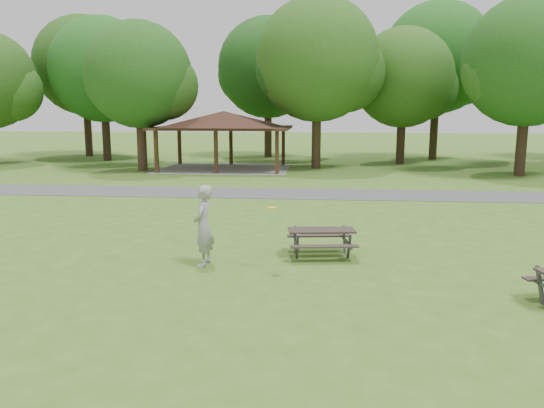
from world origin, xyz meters
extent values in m
plane|color=#3E661D|center=(0.00, 0.00, 0.00)|extent=(160.00, 160.00, 0.00)
cube|color=#474649|center=(0.00, 14.00, 0.01)|extent=(120.00, 3.20, 0.02)
cube|color=#352213|center=(-7.70, 21.30, 1.30)|extent=(0.22, 0.22, 2.60)
cube|color=#3A2015|center=(-7.70, 26.70, 1.30)|extent=(0.22, 0.22, 2.60)
cube|color=#331E12|center=(-4.00, 21.30, 1.30)|extent=(0.22, 0.22, 2.60)
cube|color=#352213|center=(-4.00, 26.70, 1.30)|extent=(0.22, 0.22, 2.60)
cube|color=#362113|center=(-0.30, 21.30, 1.30)|extent=(0.22, 0.22, 2.60)
cube|color=#351E13|center=(-0.30, 26.70, 1.30)|extent=(0.22, 0.22, 2.60)
cube|color=#362115|center=(-4.00, 24.00, 2.68)|extent=(8.60, 6.60, 0.16)
pyramid|color=black|center=(-4.00, 24.00, 3.26)|extent=(7.01, 7.01, 1.00)
cube|color=gray|center=(-4.00, 24.00, 0.01)|extent=(8.40, 6.40, 0.03)
sphere|color=#214C15|center=(-19.47, 25.80, 5.20)|extent=(4.42, 4.42, 4.42)
cylinder|color=black|center=(-14.00, 29.00, 1.92)|extent=(0.60, 0.60, 3.85)
sphere|color=#164D16|center=(-14.00, 29.00, 6.77)|extent=(7.80, 7.80, 7.80)
sphere|color=#1B4915|center=(-12.25, 29.30, 5.99)|extent=(5.07, 5.07, 5.07)
sphere|color=#1C4E16|center=(-15.56, 28.80, 6.19)|extent=(4.68, 4.68, 4.68)
cylinder|color=#312016|center=(-9.00, 22.50, 1.75)|extent=(0.60, 0.60, 3.50)
sphere|color=#184714|center=(-9.00, 22.50, 5.97)|extent=(6.60, 6.60, 6.60)
sphere|color=#1C4513|center=(-7.52, 22.80, 5.31)|extent=(4.29, 4.29, 4.29)
sphere|color=#174714|center=(-10.32, 22.30, 5.48)|extent=(3.96, 3.96, 3.96)
cylinder|color=#2E2114|center=(2.00, 25.00, 2.01)|extent=(0.60, 0.60, 4.02)
sphere|color=#214E16|center=(2.00, 25.00, 7.02)|extent=(8.00, 8.00, 8.00)
sphere|color=#1C4413|center=(3.80, 25.30, 6.22)|extent=(5.20, 5.20, 5.20)
sphere|color=#123E11|center=(0.40, 24.80, 6.42)|extent=(4.80, 4.80, 4.80)
cylinder|color=black|center=(8.00, 28.50, 1.72)|extent=(0.60, 0.60, 3.43)
sphere|color=#214B15|center=(8.00, 28.50, 6.05)|extent=(7.00, 7.00, 7.00)
sphere|color=#194413|center=(9.57, 28.80, 5.36)|extent=(4.55, 4.55, 4.55)
sphere|color=#214B15|center=(6.60, 28.30, 5.53)|extent=(4.20, 4.20, 4.20)
cylinder|color=black|center=(14.00, 22.00, 1.89)|extent=(0.60, 0.60, 3.78)
sphere|color=#174714|center=(14.00, 22.00, 6.55)|extent=(7.40, 7.40, 7.40)
sphere|color=#204F16|center=(12.52, 21.80, 6.00)|extent=(4.44, 4.44, 4.44)
cylinder|color=#311E15|center=(-17.00, 32.50, 2.19)|extent=(0.60, 0.60, 4.38)
sphere|color=#1B4313|center=(-17.00, 32.50, 7.38)|extent=(8.00, 8.00, 8.00)
sphere|color=#1B4B15|center=(-15.20, 32.80, 6.58)|extent=(5.20, 5.20, 5.20)
sphere|color=#1E4F16|center=(-18.60, 32.30, 6.78)|extent=(4.80, 4.80, 4.80)
cylinder|color=black|center=(-2.00, 33.00, 2.06)|extent=(0.60, 0.60, 4.13)
sphere|color=#134112|center=(-2.00, 33.00, 7.13)|extent=(8.00, 8.00, 8.00)
sphere|color=#154C16|center=(-0.20, 33.30, 6.33)|extent=(5.20, 5.20, 5.20)
sphere|color=#184714|center=(-3.60, 32.80, 6.53)|extent=(4.80, 4.80, 4.80)
cylinder|color=#2E2014|center=(11.00, 32.00, 2.27)|extent=(0.60, 0.60, 4.55)
sphere|color=#174F16|center=(11.00, 32.00, 7.70)|extent=(8.40, 8.40, 8.40)
sphere|color=#174814|center=(12.89, 32.30, 6.86)|extent=(5.46, 5.46, 5.46)
sphere|color=#174E16|center=(9.32, 31.80, 7.07)|extent=(5.04, 5.04, 5.04)
cube|color=#2B231F|center=(2.37, 3.46, 0.71)|extent=(1.83, 0.92, 0.05)
cube|color=#302622|center=(2.45, 2.89, 0.42)|extent=(1.77, 0.48, 0.04)
cube|color=#2E2721|center=(2.30, 4.03, 0.42)|extent=(1.77, 0.48, 0.04)
cube|color=#3F3F42|center=(1.75, 3.01, 0.36)|extent=(0.11, 0.37, 0.76)
cube|color=#414143|center=(1.66, 3.74, 0.36)|extent=(0.11, 0.37, 0.76)
cube|color=#3B3B3E|center=(1.70, 3.37, 0.39)|extent=(0.24, 1.42, 0.05)
cube|color=#3A3A3C|center=(3.09, 3.19, 0.36)|extent=(0.11, 0.37, 0.76)
cube|color=#414043|center=(2.99, 3.91, 0.36)|extent=(0.11, 0.37, 0.76)
cube|color=#38383A|center=(3.04, 3.55, 0.39)|extent=(0.24, 1.42, 0.05)
cube|color=#454547|center=(6.79, 0.44, 0.36)|extent=(0.14, 0.37, 0.77)
cylinder|color=yellow|center=(1.18, 2.06, 1.56)|extent=(0.27, 0.27, 0.02)
imported|color=#959598|center=(-0.56, 2.36, 1.02)|extent=(0.53, 0.77, 2.04)
camera|label=1|loc=(2.32, -10.30, 3.88)|focal=35.00mm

